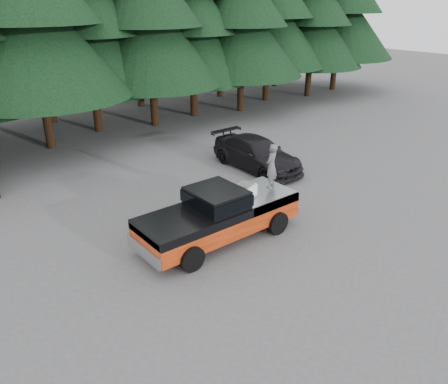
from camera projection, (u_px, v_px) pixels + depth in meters
ground at (228, 247)px, 14.81m from camera, size 120.00×120.00×0.00m
pickup_truck at (219, 222)px, 15.04m from camera, size 6.00×2.04×1.33m
truck_cab at (217, 197)px, 14.59m from camera, size 1.66×1.90×0.59m
air_compressor at (246, 192)px, 15.15m from camera, size 0.83×0.76×0.47m
man_on_bed at (271, 166)px, 15.81m from camera, size 0.71×0.59×1.65m
parked_car at (257, 154)px, 21.33m from camera, size 2.12×5.18×1.50m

